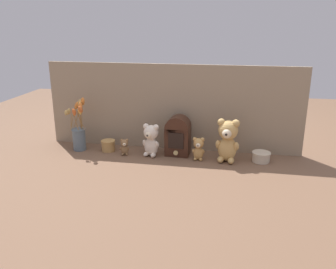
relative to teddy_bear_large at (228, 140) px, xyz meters
The scene contains 10 objects.
ground_plane 0.40m from the teddy_bear_large, behind, with size 4.00×4.00×0.00m, color brown.
backdrop_wall 0.43m from the teddy_bear_large, 154.69° to the left, with size 1.68×0.02×0.56m.
teddy_bear_large is the anchor object (origin of this frame).
teddy_bear_medium 0.48m from the teddy_bear_large, behind, with size 0.12×0.11×0.21m.
teddy_bear_small 0.19m from the teddy_bear_large, behind, with size 0.08×0.07×0.15m.
teddy_bear_tiny 0.65m from the teddy_bear_large, behind, with size 0.06×0.05×0.11m.
flower_vase 0.97m from the teddy_bear_large, behind, with size 0.16×0.16×0.35m.
vintage_radio 0.32m from the teddy_bear_large, 168.99° to the left, with size 0.16×0.13×0.26m.
decorative_tin_tall 0.24m from the teddy_bear_large, ahead, with size 0.11×0.11×0.06m.
decorative_tin_short 0.78m from the teddy_bear_large, behind, with size 0.09×0.09×0.07m.
Camera 1 is at (0.38, -2.06, 0.83)m, focal length 38.00 mm.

